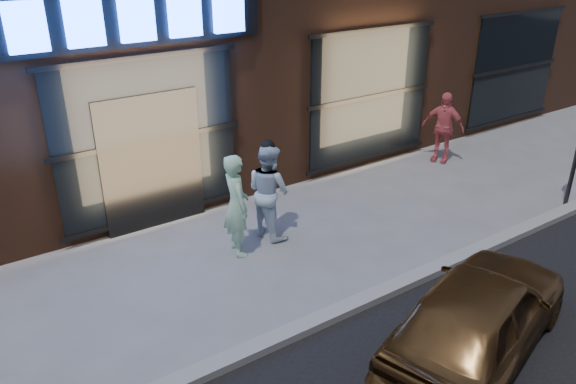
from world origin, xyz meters
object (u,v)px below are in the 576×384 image
passerby (443,127)px  gold_sedan (479,313)px  man_bowtie (236,205)px  man_cap (269,191)px

passerby → gold_sedan: size_ratio=0.47×
man_bowtie → man_cap: man_bowtie is taller
man_bowtie → passerby: bearing=-71.2°
passerby → man_bowtie: bearing=-105.9°
man_cap → passerby: man_cap is taller
man_bowtie → passerby: size_ratio=1.06×
man_bowtie → gold_sedan: (1.24, -3.78, -0.27)m
gold_sedan → passerby: bearing=-61.4°
man_bowtie → gold_sedan: 3.98m
man_bowtie → passerby: (5.86, 0.94, -0.05)m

